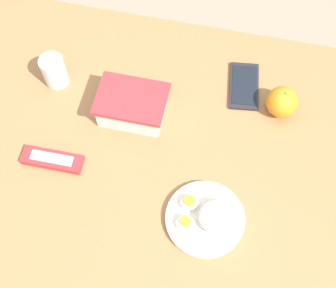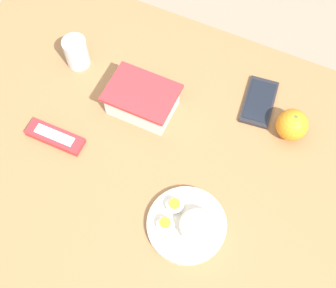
# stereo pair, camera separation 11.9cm
# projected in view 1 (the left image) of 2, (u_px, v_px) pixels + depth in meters

# --- Properties ---
(ground_plane) EXTENTS (10.00, 10.00, 0.00)m
(ground_plane) POSITION_uv_depth(u_px,v_px,m) (147.00, 235.00, 1.90)
(ground_plane) COLOR gray
(table) EXTENTS (1.21, 0.92, 0.77)m
(table) POSITION_uv_depth(u_px,v_px,m) (138.00, 167.00, 1.29)
(table) COLOR #996B42
(table) RESTS_ON ground_plane
(food_container) EXTENTS (0.18, 0.13, 0.08)m
(food_container) POSITION_uv_depth(u_px,v_px,m) (132.00, 107.00, 1.24)
(food_container) COLOR white
(food_container) RESTS_ON table
(orange_fruit) EXTENTS (0.08, 0.08, 0.08)m
(orange_fruit) POSITION_uv_depth(u_px,v_px,m) (282.00, 102.00, 1.24)
(orange_fruit) COLOR orange
(orange_fruit) RESTS_ON table
(rice_plate) EXTENTS (0.19, 0.19, 0.07)m
(rice_plate) POSITION_uv_depth(u_px,v_px,m) (208.00, 218.00, 1.11)
(rice_plate) COLOR silver
(rice_plate) RESTS_ON table
(candy_bar) EXTENTS (0.16, 0.05, 0.02)m
(candy_bar) POSITION_uv_depth(u_px,v_px,m) (52.00, 160.00, 1.20)
(candy_bar) COLOR #B7282D
(candy_bar) RESTS_ON table
(cell_phone) EXTENTS (0.10, 0.16, 0.01)m
(cell_phone) POSITION_uv_depth(u_px,v_px,m) (244.00, 86.00, 1.30)
(cell_phone) COLOR #232328
(cell_phone) RESTS_ON table
(drinking_glass) EXTENTS (0.07, 0.07, 0.09)m
(drinking_glass) POSITION_uv_depth(u_px,v_px,m) (54.00, 71.00, 1.28)
(drinking_glass) COLOR silver
(drinking_glass) RESTS_ON table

